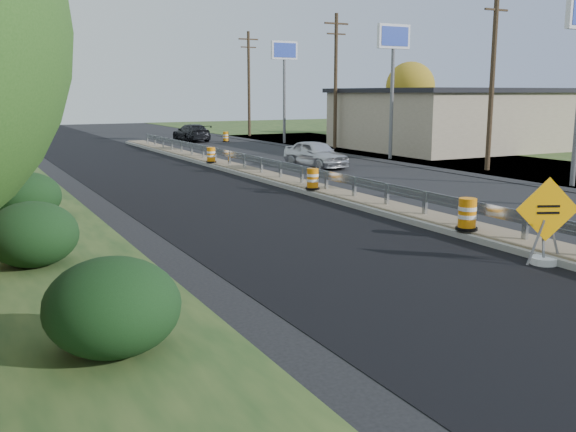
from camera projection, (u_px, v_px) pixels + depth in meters
name	position (u px, v px, depth m)	size (l,w,h in m)	color
ground	(424.00, 221.00, 20.15)	(140.00, 140.00, 0.00)	black
milled_overlay	(187.00, 189.00, 26.85)	(7.20, 120.00, 0.01)	black
median	(302.00, 185.00, 27.09)	(1.60, 55.00, 0.23)	gray
guardrail	(291.00, 168.00, 27.84)	(0.10, 46.15, 0.72)	silver
retail_building_near	(475.00, 118.00, 46.69)	(18.50, 12.50, 4.27)	tan
pylon_sign_mid	(393.00, 49.00, 37.62)	(2.20, 0.30, 7.90)	slate
pylon_sign_north	(284.00, 60.00, 49.81)	(2.20, 0.30, 7.90)	slate
utility_pole_smid	(493.00, 73.00, 32.28)	(1.90, 0.26, 9.40)	#473523
utility_pole_nmid	(336.00, 79.00, 45.33)	(1.90, 0.26, 9.40)	#473523
utility_pole_north	(249.00, 82.00, 58.39)	(1.90, 0.26, 9.40)	#473523
hedge_south	(113.00, 306.00, 9.78)	(2.09, 2.09, 1.52)	black
hedge_mid	(32.00, 234.00, 14.78)	(2.09, 2.09, 1.52)	black
hedge_north	(27.00, 196.00, 20.23)	(2.09, 2.09, 1.52)	black
tree_far_yellow	(410.00, 87.00, 60.70)	(4.62, 4.62, 6.86)	#473523
caution_sign	(545.00, 243.00, 14.93)	(1.38, 0.65, 2.06)	white
barrel_median_near	(467.00, 215.00, 17.64)	(0.61, 0.61, 0.89)	black
barrel_median_mid	(313.00, 179.00, 25.11)	(0.56, 0.56, 0.82)	black
barrel_median_far	(211.00, 155.00, 34.79)	(0.56, 0.56, 0.82)	black
barrel_shoulder_far	(226.00, 137.00, 52.59)	(0.56, 0.56, 0.82)	black
car_silver	(316.00, 154.00, 34.45)	(1.72, 4.28, 1.46)	silver
car_dark_far	(192.00, 133.00, 53.15)	(1.98, 4.88, 1.42)	black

